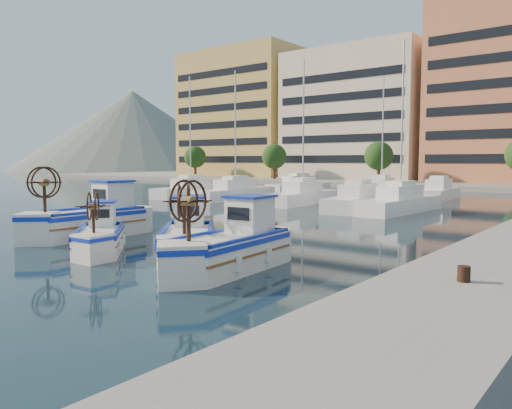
{
  "coord_description": "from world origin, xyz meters",
  "views": [
    {
      "loc": [
        15.66,
        -11.75,
        3.49
      ],
      "look_at": [
        1.6,
        6.08,
        1.5
      ],
      "focal_mm": 35.0,
      "sensor_mm": 36.0,
      "label": 1
    }
  ],
  "objects_px": {
    "fishing_boat_a": "(91,217)",
    "fishing_boat_c": "(188,236)",
    "fishing_boat_b": "(100,235)",
    "fishing_boat_d": "(231,245)"
  },
  "relations": [
    {
      "from": "fishing_boat_b",
      "to": "fishing_boat_c",
      "type": "bearing_deg",
      "value": -25.09
    },
    {
      "from": "fishing_boat_a",
      "to": "fishing_boat_c",
      "type": "bearing_deg",
      "value": -5.35
    },
    {
      "from": "fishing_boat_a",
      "to": "fishing_boat_d",
      "type": "height_order",
      "value": "fishing_boat_a"
    },
    {
      "from": "fishing_boat_c",
      "to": "fishing_boat_d",
      "type": "relative_size",
      "value": 0.89
    },
    {
      "from": "fishing_boat_c",
      "to": "fishing_boat_b",
      "type": "bearing_deg",
      "value": 161.39
    },
    {
      "from": "fishing_boat_b",
      "to": "fishing_boat_d",
      "type": "bearing_deg",
      "value": -41.67
    },
    {
      "from": "fishing_boat_a",
      "to": "fishing_boat_d",
      "type": "xyz_separation_m",
      "value": [
        9.66,
        -1.32,
        -0.08
      ]
    },
    {
      "from": "fishing_boat_c",
      "to": "fishing_boat_d",
      "type": "xyz_separation_m",
      "value": [
        2.68,
        -0.72,
        0.06
      ]
    },
    {
      "from": "fishing_boat_b",
      "to": "fishing_boat_c",
      "type": "distance_m",
      "value": 3.63
    },
    {
      "from": "fishing_boat_a",
      "to": "fishing_boat_b",
      "type": "bearing_deg",
      "value": -29.72
    }
  ]
}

